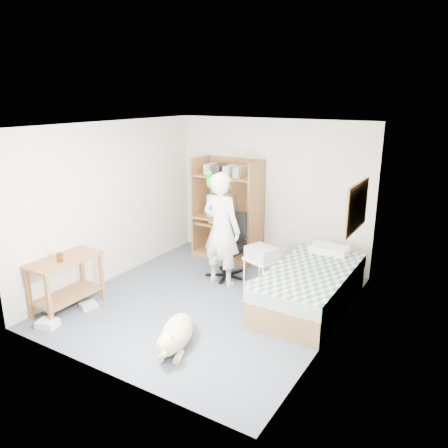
% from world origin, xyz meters
% --- Properties ---
extents(floor, '(4.00, 4.00, 0.00)m').
position_xyz_m(floor, '(0.00, 0.00, 0.00)').
color(floor, '#4C5668').
rests_on(floor, ground).
extents(wall_back, '(3.60, 0.02, 2.50)m').
position_xyz_m(wall_back, '(0.00, 2.00, 1.25)').
color(wall_back, beige).
rests_on(wall_back, floor).
extents(wall_right, '(0.02, 4.00, 2.50)m').
position_xyz_m(wall_right, '(1.80, 0.00, 1.25)').
color(wall_right, beige).
rests_on(wall_right, floor).
extents(wall_left, '(0.02, 4.00, 2.50)m').
position_xyz_m(wall_left, '(-1.80, 0.00, 1.25)').
color(wall_left, beige).
rests_on(wall_left, floor).
extents(ceiling, '(3.60, 4.00, 0.02)m').
position_xyz_m(ceiling, '(0.00, 0.00, 2.50)').
color(ceiling, white).
rests_on(ceiling, wall_back).
extents(computer_hutch, '(1.20, 0.63, 1.80)m').
position_xyz_m(computer_hutch, '(-0.70, 1.74, 0.82)').
color(computer_hutch, brown).
rests_on(computer_hutch, floor).
extents(bed, '(1.02, 2.02, 0.66)m').
position_xyz_m(bed, '(1.30, 0.62, 0.29)').
color(bed, brown).
rests_on(bed, floor).
extents(side_desk, '(0.50, 1.00, 0.75)m').
position_xyz_m(side_desk, '(-1.55, -1.20, 0.49)').
color(side_desk, brown).
rests_on(side_desk, floor).
extents(corkboard, '(0.04, 0.94, 0.66)m').
position_xyz_m(corkboard, '(1.77, 0.90, 1.45)').
color(corkboard, olive).
rests_on(corkboard, wall_right).
extents(office_chair, '(0.61, 0.61, 1.07)m').
position_xyz_m(office_chair, '(-0.22, 0.94, 0.38)').
color(office_chair, black).
rests_on(office_chair, floor).
extents(person, '(0.68, 0.48, 1.79)m').
position_xyz_m(person, '(-0.17, 0.63, 0.89)').
color(person, white).
rests_on(person, floor).
extents(parrot, '(0.13, 0.23, 0.36)m').
position_xyz_m(parrot, '(-0.37, 0.65, 1.63)').
color(parrot, '#148D16').
rests_on(parrot, person).
extents(dog, '(0.60, 1.04, 0.41)m').
position_xyz_m(dog, '(0.33, -1.21, 0.18)').
color(dog, '#D3B78D').
rests_on(dog, floor).
extents(printer_cart, '(0.56, 0.51, 0.55)m').
position_xyz_m(printer_cart, '(0.52, 0.63, 0.37)').
color(printer_cart, silver).
rests_on(printer_cart, floor).
extents(printer, '(0.51, 0.45, 0.18)m').
position_xyz_m(printer, '(0.52, 0.63, 0.64)').
color(printer, '#B0AFAA').
rests_on(printer, printer_cart).
extents(crt_monitor, '(0.46, 0.48, 0.39)m').
position_xyz_m(crt_monitor, '(-0.84, 1.75, 0.96)').
color(crt_monitor, beige).
rests_on(crt_monitor, computer_hutch).
extents(keyboard, '(0.45, 0.17, 0.03)m').
position_xyz_m(keyboard, '(-0.75, 1.58, 0.67)').
color(keyboard, beige).
rests_on(keyboard, computer_hutch).
extents(pencil_cup, '(0.08, 0.08, 0.12)m').
position_xyz_m(pencil_cup, '(-0.39, 1.65, 0.82)').
color(pencil_cup, yellow).
rests_on(pencil_cup, computer_hutch).
extents(drink_glass, '(0.08, 0.08, 0.12)m').
position_xyz_m(drink_glass, '(-1.50, -1.30, 0.81)').
color(drink_glass, '#401F0A').
rests_on(drink_glass, side_desk).
extents(floor_box_a, '(0.30, 0.26, 0.10)m').
position_xyz_m(floor_box_a, '(-1.36, -1.70, 0.05)').
color(floor_box_a, white).
rests_on(floor_box_a, floor).
extents(floor_box_b, '(0.24, 0.27, 0.08)m').
position_xyz_m(floor_box_b, '(-1.32, -1.06, 0.04)').
color(floor_box_b, '#B6B7B1').
rests_on(floor_box_b, floor).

